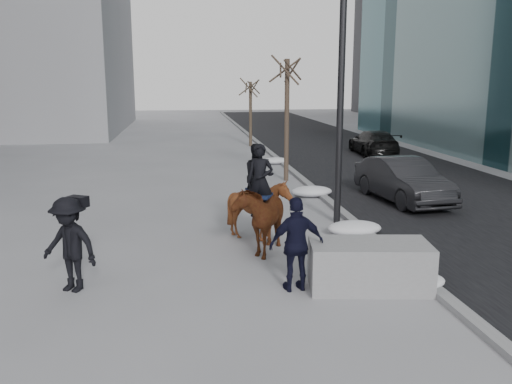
{
  "coord_description": "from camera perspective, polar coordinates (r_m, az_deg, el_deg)",
  "views": [
    {
      "loc": [
        -1.48,
        -9.81,
        3.81
      ],
      "look_at": [
        0.0,
        1.2,
        1.5
      ],
      "focal_mm": 38.0,
      "sensor_mm": 36.0,
      "label": 1
    }
  ],
  "objects": [
    {
      "name": "ground",
      "position": [
        10.63,
        0.87,
        -9.26
      ],
      "size": [
        120.0,
        120.0,
        0.0
      ],
      "primitive_type": "plane",
      "color": "gray",
      "rests_on": "ground"
    },
    {
      "name": "road",
      "position": [
        21.89,
        15.28,
        1.32
      ],
      "size": [
        8.0,
        90.0,
        0.01
      ],
      "primitive_type": "cube",
      "color": "black",
      "rests_on": "ground"
    },
    {
      "name": "curb",
      "position": [
        20.66,
        5.0,
        1.25
      ],
      "size": [
        0.25,
        90.0,
        0.12
      ],
      "primitive_type": "cube",
      "color": "gray",
      "rests_on": "ground"
    },
    {
      "name": "planter",
      "position": [
        10.32,
        11.82,
        -7.59
      ],
      "size": [
        2.32,
        1.39,
        0.88
      ],
      "primitive_type": "cube",
      "rotation": [
        0.0,
        0.0,
        -0.14
      ],
      "color": "gray",
      "rests_on": "ground"
    },
    {
      "name": "car_near",
      "position": [
        17.73,
        15.21,
        1.21
      ],
      "size": [
        1.93,
        4.35,
        1.39
      ],
      "primitive_type": "imported",
      "rotation": [
        0.0,
        0.0,
        0.11
      ],
      "color": "black",
      "rests_on": "ground"
    },
    {
      "name": "car_far",
      "position": [
        28.67,
        12.26,
        5.13
      ],
      "size": [
        2.05,
        4.47,
        1.27
      ],
      "primitive_type": "imported",
      "rotation": [
        0.0,
        0.0,
        3.08
      ],
      "color": "black",
      "rests_on": "ground"
    },
    {
      "name": "tree_near",
      "position": [
        20.57,
        3.26,
        8.18
      ],
      "size": [
        1.2,
        1.2,
        5.07
      ],
      "primitive_type": null,
      "color": "#3B2D23",
      "rests_on": "ground"
    },
    {
      "name": "tree_far",
      "position": [
        31.53,
        -0.58,
        8.56
      ],
      "size": [
        1.2,
        1.2,
        4.1
      ],
      "primitive_type": null,
      "color": "#3B3023",
      "rests_on": "ground"
    },
    {
      "name": "mounted_left",
      "position": [
        12.16,
        0.5,
        -2.11
      ],
      "size": [
        1.52,
        2.05,
        2.42
      ],
      "color": "#4D1A0F",
      "rests_on": "ground"
    },
    {
      "name": "mounted_right",
      "position": [
        12.97,
        0.31,
        -1.07
      ],
      "size": [
        1.5,
        1.61,
        2.32
      ],
      "color": "#4C1E0F",
      "rests_on": "ground"
    },
    {
      "name": "feeder",
      "position": [
        9.91,
        4.31,
        -5.51
      ],
      "size": [
        1.07,
        0.92,
        1.75
      ],
      "color": "black",
      "rests_on": "ground"
    },
    {
      "name": "camera_crew",
      "position": [
        10.42,
        -19.03,
        -5.21
      ],
      "size": [
        1.31,
        1.12,
        1.75
      ],
      "color": "black",
      "rests_on": "ground"
    },
    {
      "name": "lamppost",
      "position": [
        14.68,
        8.86,
        16.24
      ],
      "size": [
        0.25,
        2.44,
        9.09
      ],
      "color": "black",
      "rests_on": "ground"
    },
    {
      "name": "snow_piles",
      "position": [
        16.64,
        7.08,
        -1.0
      ],
      "size": [
        1.36,
        16.04,
        0.35
      ],
      "color": "silver",
      "rests_on": "ground"
    }
  ]
}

